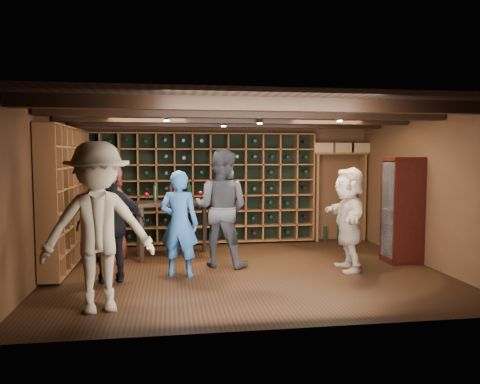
{
  "coord_description": "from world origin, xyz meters",
  "views": [
    {
      "loc": [
        -1.16,
        -7.14,
        1.82
      ],
      "look_at": [
        -0.05,
        0.2,
        1.23
      ],
      "focal_mm": 35.0,
      "sensor_mm": 36.0,
      "label": 1
    }
  ],
  "objects": [
    {
      "name": "man_blue_shirt",
      "position": [
        -1.03,
        -0.17,
        0.8
      ],
      "size": [
        0.66,
        0.53,
        1.59
      ],
      "primitive_type": "imported",
      "rotation": [
        0.0,
        0.0,
        2.86
      ],
      "color": "navy",
      "rests_on": "ground"
    },
    {
      "name": "tasting_table",
      "position": [
        -1.09,
        1.15,
        0.87
      ],
      "size": [
        1.42,
        0.87,
        1.28
      ],
      "rotation": [
        0.0,
        0.0,
        0.16
      ],
      "color": "black",
      "rests_on": "ground"
    },
    {
      "name": "crate_shelf",
      "position": [
        2.41,
        2.32,
        1.57
      ],
      "size": [
        1.2,
        0.32,
        2.07
      ],
      "color": "brown",
      "rests_on": "ground"
    },
    {
      "name": "ground",
      "position": [
        0.0,
        0.0,
        0.0
      ],
      "size": [
        6.0,
        6.0,
        0.0
      ],
      "primitive_type": "plane",
      "color": "black",
      "rests_on": "ground"
    },
    {
      "name": "guest_beige",
      "position": [
        1.63,
        -0.17,
        0.81
      ],
      "size": [
        0.63,
        1.55,
        1.63
      ],
      "primitive_type": "imported",
      "rotation": [
        0.0,
        0.0,
        4.61
      ],
      "color": "tan",
      "rests_on": "ground"
    },
    {
      "name": "guest_woman_black",
      "position": [
        -1.99,
        -0.35,
        0.82
      ],
      "size": [
        1.01,
        0.54,
        1.64
      ],
      "primitive_type": "imported",
      "rotation": [
        0.0,
        0.0,
        3.29
      ],
      "color": "black",
      "rests_on": "ground"
    },
    {
      "name": "wine_rack_back",
      "position": [
        -0.52,
        2.33,
        1.15
      ],
      "size": [
        4.65,
        0.3,
        2.2
      ],
      "color": "brown",
      "rests_on": "ground"
    },
    {
      "name": "man_grey_suit",
      "position": [
        -0.34,
        0.39,
        0.95
      ],
      "size": [
        1.14,
        1.04,
        1.9
      ],
      "primitive_type": "imported",
      "rotation": [
        0.0,
        0.0,
        2.71
      ],
      "color": "black",
      "rests_on": "ground"
    },
    {
      "name": "wine_rack_left",
      "position": [
        -2.83,
        0.82,
        1.15
      ],
      "size": [
        0.3,
        2.65,
        2.2
      ],
      "color": "brown",
      "rests_on": "ground"
    },
    {
      "name": "guest_khaki",
      "position": [
        -1.98,
        -1.62,
        0.99
      ],
      "size": [
        1.41,
        1.02,
        1.97
      ],
      "primitive_type": "imported",
      "rotation": [
        0.0,
        0.0,
        0.24
      ],
      "color": "#7F7258",
      "rests_on": "ground"
    },
    {
      "name": "guest_red_floral",
      "position": [
        -2.19,
        1.13,
        0.89
      ],
      "size": [
        0.59,
        0.88,
        1.77
      ],
      "primitive_type": "imported",
      "rotation": [
        0.0,
        0.0,
        1.54
      ],
      "color": "maroon",
      "rests_on": "ground"
    },
    {
      "name": "room_shell",
      "position": [
        0.0,
        0.05,
        2.42
      ],
      "size": [
        6.0,
        6.0,
        6.0
      ],
      "color": "#4E2E1A",
      "rests_on": "ground"
    },
    {
      "name": "display_cabinet",
      "position": [
        2.71,
        0.2,
        0.86
      ],
      "size": [
        0.55,
        0.5,
        1.75
      ],
      "color": "black",
      "rests_on": "ground"
    }
  ]
}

